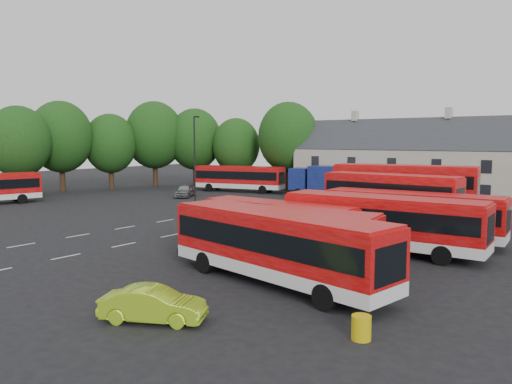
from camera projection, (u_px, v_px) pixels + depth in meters
ground at (146, 224)px, 39.18m from camera, size 140.00×140.00×0.00m
lane_markings at (187, 224)px, 39.25m from camera, size 5.15×33.80×0.01m
treeline at (156, 139)px, 66.32m from camera, size 29.92×32.59×12.01m
terrace_houses at (447, 165)px, 54.00m from camera, size 35.70×7.13×10.06m
bus_row_a at (277, 241)px, 22.68m from camera, size 12.12×4.56×3.35m
bus_row_b at (278, 231)px, 26.23m from camera, size 10.90×3.91×3.01m
bus_row_c at (277, 221)px, 30.29m from camera, size 10.06×2.47×2.83m
bus_row_d at (382, 219)px, 29.19m from camera, size 11.84×3.32×3.31m
bus_row_e at (412, 212)px, 32.35m from camera, size 11.46×3.45×3.19m
bus_dd_south at (391, 198)px, 36.73m from camera, size 10.05×2.66×4.09m
bus_dd_north at (403, 189)px, 40.34m from camera, size 11.41×4.18×4.57m
bus_north at (239, 176)px, 63.32m from camera, size 11.81×5.47×3.26m
box_truck at (327, 180)px, 56.92m from camera, size 8.59×3.97×3.62m
silver_car at (185, 191)px, 57.70m from camera, size 3.60×4.54×1.45m
lime_car at (153, 304)px, 18.15m from camera, size 4.03×3.00×1.27m
grit_bin at (361, 328)px, 16.51m from camera, size 0.66×0.66×0.82m
lamppost at (195, 157)px, 51.50m from camera, size 0.63×0.37×9.02m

